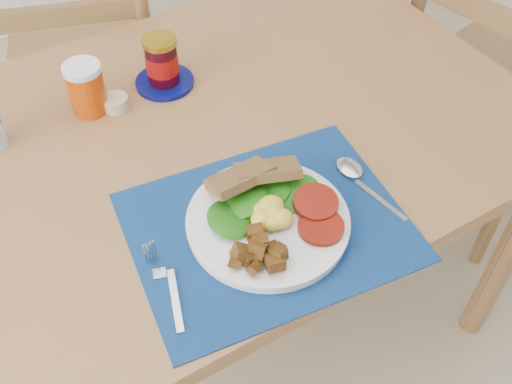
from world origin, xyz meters
TOP-DOWN VIEW (x-y plane):
  - ground at (0.00, 0.00)m, footprint 4.00×4.00m
  - table at (0.00, 0.20)m, footprint 1.40×0.90m
  - chair_far at (-0.06, 0.85)m, footprint 0.57×0.55m
  - chair_end at (0.90, 0.20)m, footprint 0.52×0.54m
  - placemat at (-0.00, -0.08)m, footprint 0.51×0.42m
  - breakfast_plate at (-0.01, -0.08)m, footprint 0.28×0.28m
  - fork at (-0.21, -0.09)m, footprint 0.05×0.17m
  - spoon at (0.20, -0.07)m, footprint 0.04×0.19m
  - juice_glass at (-0.15, 0.39)m, footprint 0.07×0.07m
  - ramekin at (-0.11, 0.36)m, footprint 0.06×0.06m
  - jam_on_saucer at (0.01, 0.38)m, footprint 0.13×0.13m

SIDE VIEW (x-z plane):
  - ground at x=0.00m, z-range 0.00..0.00m
  - chair_far at x=-0.06m, z-range 0.00..1.22m
  - chair_end at x=0.90m, z-range 0.00..1.25m
  - table at x=0.00m, z-range 0.29..1.04m
  - placemat at x=0.00m, z-range 0.75..0.75m
  - fork at x=-0.21m, z-range 0.75..0.76m
  - spoon at x=0.20m, z-range 0.75..0.76m
  - ramekin at x=-0.11m, z-range 0.75..0.78m
  - breakfast_plate at x=-0.01m, z-range 0.74..0.81m
  - jam_on_saucer at x=0.01m, z-range 0.74..0.86m
  - juice_glass at x=-0.15m, z-range 0.75..0.85m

